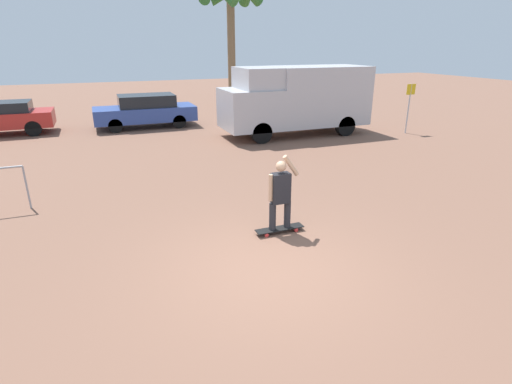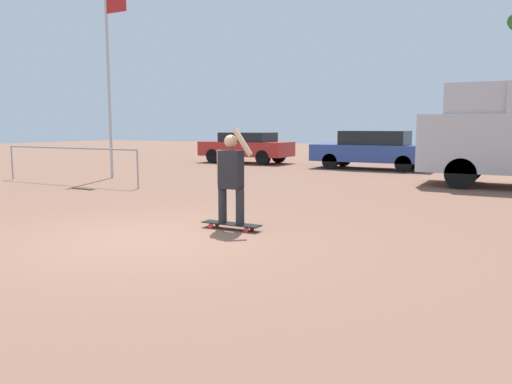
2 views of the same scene
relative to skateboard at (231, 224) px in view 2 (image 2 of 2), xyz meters
name	(u,v)px [view 2 (image 2 of 2)]	position (x,y,z in m)	size (l,w,h in m)	color
ground_plane	(144,239)	(-0.78, -1.24, -0.08)	(80.00, 80.00, 0.00)	brown
skateboard	(231,224)	(0.00, 0.00, 0.00)	(1.04, 0.24, 0.10)	black
person_skateboarder	(231,174)	(0.00, 0.00, 0.82)	(0.66, 0.22, 1.57)	#28282D
parked_car_blue	(373,149)	(-1.11, 12.61, 0.71)	(4.58, 1.84, 1.51)	black
parked_car_red	(246,147)	(-7.13, 13.15, 0.67)	(4.18, 1.79, 1.40)	black
flagpole	(110,71)	(-7.64, 5.21, 3.35)	(0.90, 0.12, 6.02)	#B7B7BC
plaza_railing_segment	(69,152)	(-7.61, 3.40, 0.84)	(5.27, 0.05, 1.08)	#99999E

